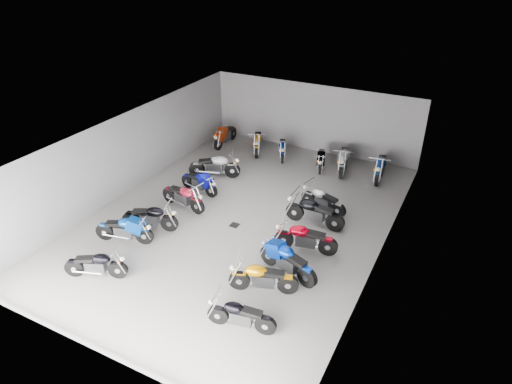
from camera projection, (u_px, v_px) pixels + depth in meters
ground at (241, 218)px, 16.62m from camera, size 14.00×14.00×0.00m
wall_back at (313, 118)px, 21.28m from camera, size 10.00×0.10×3.20m
wall_left at (129, 153)px, 17.85m from camera, size 0.10×14.00×3.20m
wall_right at (384, 215)px, 13.84m from camera, size 0.10×14.00×3.20m
ceiling at (240, 136)px, 15.05m from camera, size 10.00×14.00×0.04m
drain_grate at (235, 225)px, 16.23m from camera, size 0.32×0.32×0.01m
motorcycle_left_a at (96, 264)px, 13.54m from camera, size 1.81×0.88×0.85m
motorcycle_left_b at (125, 229)px, 15.13m from camera, size 1.98×0.72×0.89m
motorcycle_left_c at (150, 217)px, 15.79m from camera, size 1.98×0.73×0.89m
motorcycle_left_d at (183, 196)px, 17.05m from camera, size 2.05×0.50×0.90m
motorcycle_left_e at (199, 182)px, 18.14m from camera, size 1.87×0.51×0.83m
motorcycle_left_f at (215, 166)px, 19.27m from camera, size 2.08×1.00×0.97m
motorcycle_right_a at (240, 315)px, 11.74m from camera, size 1.85×0.51×0.82m
motorcycle_right_b at (263, 278)px, 12.98m from camera, size 1.94×0.82×0.89m
motorcycle_right_c at (287, 260)px, 13.61m from camera, size 2.10×0.77×0.95m
motorcycle_right_d at (305, 238)px, 14.66m from camera, size 2.07×0.59×0.92m
motorcycle_right_e at (314, 212)px, 16.00m from camera, size 2.19×0.42×0.96m
motorcycle_right_f at (323, 200)px, 16.88m from camera, size 1.89×0.59×0.84m
motorcycle_back_a at (225, 135)px, 22.33m from camera, size 0.44×2.13×0.93m
motorcycle_back_b at (257, 142)px, 21.60m from camera, size 1.02×2.02×0.95m
motorcycle_back_c at (282, 148)px, 21.06m from camera, size 0.92×1.80×0.85m
motorcycle_back_d at (321, 159)px, 20.07m from camera, size 0.69×1.83×0.83m
motorcycle_back_e at (344, 159)px, 19.81m from camera, size 0.68×2.29×1.02m
motorcycle_back_f at (380, 167)px, 19.19m from camera, size 0.51×2.23×0.98m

